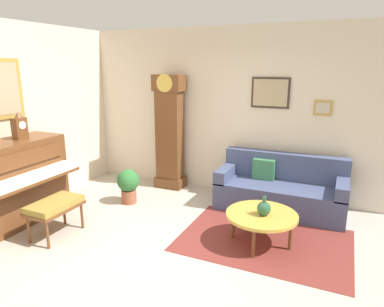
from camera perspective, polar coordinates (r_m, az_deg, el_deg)
The scene contains 11 objects.
ground_plane at distance 4.31m, azimuth -5.63°, elevation -16.67°, with size 6.40×6.00×0.10m, color #B2A899.
wall_back at distance 5.93m, azimuth 5.76°, elevation 6.96°, with size 5.30×0.13×2.80m.
area_rug at distance 4.61m, azimuth 11.92°, elevation -13.93°, with size 2.10×1.50×0.01m, color maroon.
piano at distance 5.38m, azimuth -27.46°, elevation -4.28°, with size 0.87×1.44×1.17m.
piano_bench at distance 4.81m, azimuth -21.87°, elevation -8.18°, with size 0.42×0.70×0.48m.
grandfather_clock at distance 6.12m, azimuth -3.73°, elevation 3.08°, with size 0.52×0.34×2.03m.
couch at distance 5.48m, azimuth 14.51°, elevation -5.84°, with size 1.90×0.80×0.84m.
coffee_table at distance 4.37m, azimuth 11.51°, elevation -10.11°, with size 0.88×0.88×0.41m.
mantel_clock at distance 5.32m, azimuth -26.77°, elevation 3.97°, with size 0.13×0.18×0.38m.
green_jug at distance 4.29m, azimuth 11.87°, elevation -8.93°, with size 0.17×0.17×0.24m.
potted_plant at distance 5.62m, azimuth -10.55°, elevation -4.99°, with size 0.36×0.36×0.56m.
Camera 1 is at (1.88, -3.17, 2.18)m, focal length 32.06 mm.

